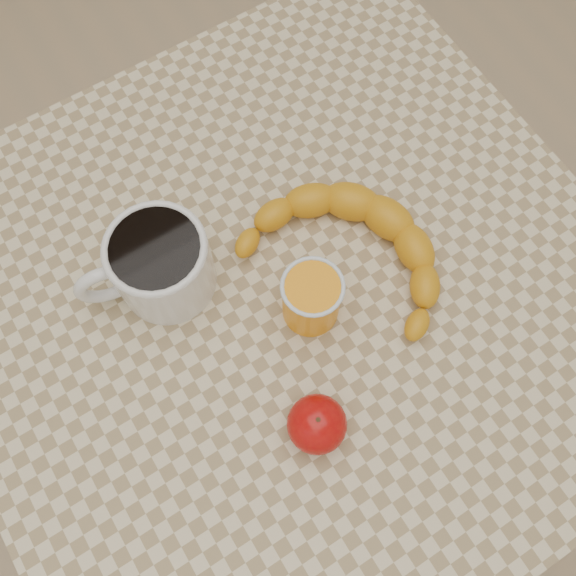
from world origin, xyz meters
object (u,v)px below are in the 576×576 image
orange_juice_glass (312,298)px  apple (317,424)px  table (288,316)px  coffee_mug (158,264)px  banana (353,253)px

orange_juice_glass → apple: 0.14m
table → orange_juice_glass: 0.13m
table → coffee_mug: coffee_mug is taller
coffee_mug → orange_juice_glass: coffee_mug is taller
orange_juice_glass → table: bearing=109.6°
table → coffee_mug: (-0.12, 0.09, 0.14)m
table → apple: bearing=-111.2°
orange_juice_glass → banana: 0.08m
table → banana: (0.09, -0.00, 0.11)m
table → banana: banana is taller
orange_juice_glass → apple: size_ratio=1.16×
apple → coffee_mug: bearing=103.1°
coffee_mug → banana: coffee_mug is taller
coffee_mug → apple: bearing=-76.9°
coffee_mug → banana: (0.20, -0.10, -0.03)m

